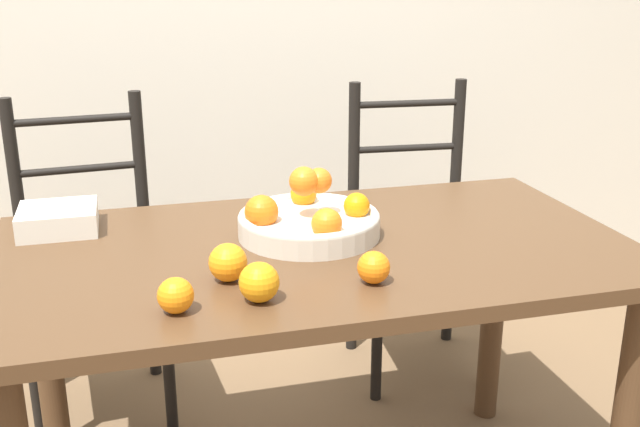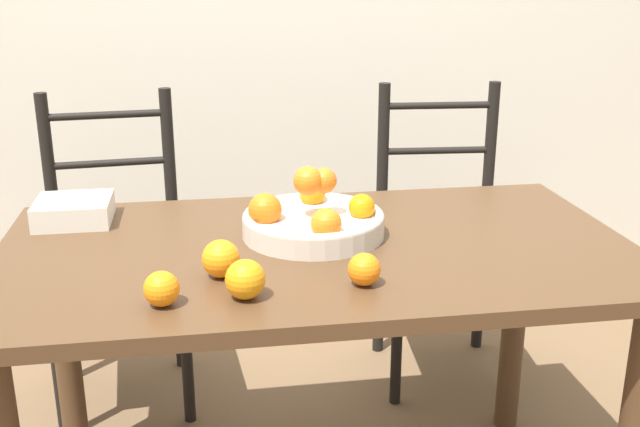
{
  "view_description": "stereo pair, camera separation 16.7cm",
  "coord_description": "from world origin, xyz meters",
  "px_view_note": "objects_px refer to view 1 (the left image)",
  "views": [
    {
      "loc": [
        -0.41,
        -1.57,
        1.38
      ],
      "look_at": [
        -0.0,
        -0.04,
        0.85
      ],
      "focal_mm": 42.0,
      "sensor_mm": 36.0,
      "label": 1
    },
    {
      "loc": [
        -0.25,
        -1.6,
        1.38
      ],
      "look_at": [
        -0.0,
        -0.04,
        0.85
      ],
      "focal_mm": 42.0,
      "sensor_mm": 36.0,
      "label": 2
    }
  ],
  "objects_px": {
    "orange_loose_0": "(176,295)",
    "orange_loose_2": "(374,267)",
    "book_stack": "(58,219)",
    "orange_loose_1": "(259,282)",
    "chair_right": "(415,242)",
    "fruit_bowl": "(308,219)",
    "chair_left": "(91,273)",
    "orange_loose_3": "(228,262)"
  },
  "relations": [
    {
      "from": "orange_loose_0",
      "to": "orange_loose_1",
      "type": "xyz_separation_m",
      "value": [
        0.16,
        0.01,
        0.01
      ]
    },
    {
      "from": "fruit_bowl",
      "to": "book_stack",
      "type": "distance_m",
      "value": 0.61
    },
    {
      "from": "fruit_bowl",
      "to": "orange_loose_2",
      "type": "distance_m",
      "value": 0.31
    },
    {
      "from": "book_stack",
      "to": "chair_right",
      "type": "bearing_deg",
      "value": 21.85
    },
    {
      "from": "orange_loose_0",
      "to": "orange_loose_2",
      "type": "relative_size",
      "value": 1.02
    },
    {
      "from": "fruit_bowl",
      "to": "orange_loose_3",
      "type": "relative_size",
      "value": 4.24
    },
    {
      "from": "orange_loose_1",
      "to": "orange_loose_3",
      "type": "bearing_deg",
      "value": 110.53
    },
    {
      "from": "orange_loose_2",
      "to": "chair_right",
      "type": "xyz_separation_m",
      "value": [
        0.48,
        0.95,
        -0.33
      ]
    },
    {
      "from": "orange_loose_0",
      "to": "orange_loose_2",
      "type": "distance_m",
      "value": 0.4
    },
    {
      "from": "orange_loose_0",
      "to": "orange_loose_1",
      "type": "bearing_deg",
      "value": 2.96
    },
    {
      "from": "orange_loose_1",
      "to": "chair_left",
      "type": "bearing_deg",
      "value": 110.29
    },
    {
      "from": "orange_loose_1",
      "to": "chair_right",
      "type": "distance_m",
      "value": 1.26
    },
    {
      "from": "orange_loose_0",
      "to": "book_stack",
      "type": "distance_m",
      "value": 0.58
    },
    {
      "from": "orange_loose_2",
      "to": "chair_right",
      "type": "bearing_deg",
      "value": 62.92
    },
    {
      "from": "chair_right",
      "to": "orange_loose_3",
      "type": "bearing_deg",
      "value": -127.59
    },
    {
      "from": "fruit_bowl",
      "to": "chair_right",
      "type": "bearing_deg",
      "value": 49.78
    },
    {
      "from": "book_stack",
      "to": "fruit_bowl",
      "type": "bearing_deg",
      "value": -18.54
    },
    {
      "from": "orange_loose_1",
      "to": "orange_loose_2",
      "type": "relative_size",
      "value": 1.17
    },
    {
      "from": "orange_loose_0",
      "to": "chair_right",
      "type": "bearing_deg",
      "value": 48.03
    },
    {
      "from": "orange_loose_1",
      "to": "book_stack",
      "type": "relative_size",
      "value": 0.43
    },
    {
      "from": "book_stack",
      "to": "orange_loose_2",
      "type": "bearing_deg",
      "value": -38.01
    },
    {
      "from": "fruit_bowl",
      "to": "chair_left",
      "type": "relative_size",
      "value": 0.34
    },
    {
      "from": "fruit_bowl",
      "to": "orange_loose_3",
      "type": "bearing_deg",
      "value": -135.95
    },
    {
      "from": "orange_loose_1",
      "to": "orange_loose_0",
      "type": "bearing_deg",
      "value": -177.04
    },
    {
      "from": "orange_loose_0",
      "to": "chair_right",
      "type": "height_order",
      "value": "chair_right"
    },
    {
      "from": "fruit_bowl",
      "to": "book_stack",
      "type": "bearing_deg",
      "value": 161.46
    },
    {
      "from": "fruit_bowl",
      "to": "orange_loose_1",
      "type": "distance_m",
      "value": 0.38
    },
    {
      "from": "orange_loose_2",
      "to": "book_stack",
      "type": "height_order",
      "value": "orange_loose_2"
    },
    {
      "from": "orange_loose_0",
      "to": "chair_left",
      "type": "relative_size",
      "value": 0.07
    },
    {
      "from": "orange_loose_0",
      "to": "orange_loose_3",
      "type": "relative_size",
      "value": 0.86
    },
    {
      "from": "chair_right",
      "to": "book_stack",
      "type": "distance_m",
      "value": 1.25
    },
    {
      "from": "fruit_bowl",
      "to": "orange_loose_2",
      "type": "xyz_separation_m",
      "value": [
        0.06,
        -0.3,
        -0.01
      ]
    },
    {
      "from": "fruit_bowl",
      "to": "orange_loose_0",
      "type": "relative_size",
      "value": 4.93
    },
    {
      "from": "fruit_bowl",
      "to": "chair_left",
      "type": "height_order",
      "value": "chair_left"
    },
    {
      "from": "orange_loose_0",
      "to": "chair_right",
      "type": "xyz_separation_m",
      "value": [
        0.88,
        0.98,
        -0.33
      ]
    },
    {
      "from": "orange_loose_1",
      "to": "fruit_bowl",
      "type": "bearing_deg",
      "value": 61.34
    },
    {
      "from": "orange_loose_1",
      "to": "chair_left",
      "type": "height_order",
      "value": "chair_left"
    },
    {
      "from": "orange_loose_0",
      "to": "orange_loose_3",
      "type": "height_order",
      "value": "orange_loose_3"
    },
    {
      "from": "orange_loose_0",
      "to": "orange_loose_3",
      "type": "xyz_separation_m",
      "value": [
        0.12,
        0.12,
        0.01
      ]
    },
    {
      "from": "orange_loose_3",
      "to": "chair_left",
      "type": "xyz_separation_m",
      "value": [
        -0.32,
        0.86,
        -0.34
      ]
    },
    {
      "from": "orange_loose_2",
      "to": "chair_left",
      "type": "distance_m",
      "value": 1.17
    },
    {
      "from": "orange_loose_0",
      "to": "book_stack",
      "type": "xyz_separation_m",
      "value": [
        -0.24,
        0.53,
        -0.0
      ]
    }
  ]
}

